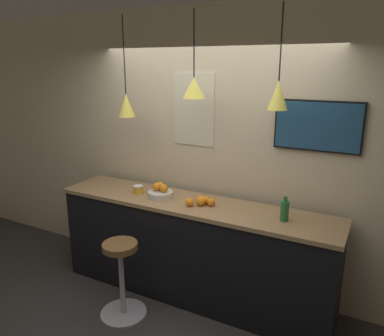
{
  "coord_description": "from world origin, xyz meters",
  "views": [
    {
      "loc": [
        1.62,
        -2.4,
        2.33
      ],
      "look_at": [
        0.0,
        0.64,
        1.37
      ],
      "focal_mm": 35.0,
      "sensor_mm": 36.0,
      "label": 1
    }
  ],
  "objects_px": {
    "spread_jar": "(138,189)",
    "mounted_tv": "(318,126)",
    "fruit_bowl": "(160,192)",
    "bar_stool": "(121,272)",
    "juice_bottle": "(285,210)"
  },
  "relations": [
    {
      "from": "spread_jar",
      "to": "mounted_tv",
      "type": "relative_size",
      "value": 0.14
    },
    {
      "from": "fruit_bowl",
      "to": "mounted_tv",
      "type": "xyz_separation_m",
      "value": [
        1.42,
        0.37,
        0.73
      ]
    },
    {
      "from": "fruit_bowl",
      "to": "spread_jar",
      "type": "height_order",
      "value": "fruit_bowl"
    },
    {
      "from": "bar_stool",
      "to": "fruit_bowl",
      "type": "distance_m",
      "value": 0.86
    },
    {
      "from": "bar_stool",
      "to": "spread_jar",
      "type": "xyz_separation_m",
      "value": [
        -0.2,
        0.58,
        0.62
      ]
    },
    {
      "from": "fruit_bowl",
      "to": "juice_bottle",
      "type": "relative_size",
      "value": 1.13
    },
    {
      "from": "fruit_bowl",
      "to": "mounted_tv",
      "type": "distance_m",
      "value": 1.64
    },
    {
      "from": "spread_jar",
      "to": "mounted_tv",
      "type": "height_order",
      "value": "mounted_tv"
    },
    {
      "from": "fruit_bowl",
      "to": "mounted_tv",
      "type": "height_order",
      "value": "mounted_tv"
    },
    {
      "from": "bar_stool",
      "to": "fruit_bowl",
      "type": "xyz_separation_m",
      "value": [
        0.07,
        0.59,
        0.63
      ]
    },
    {
      "from": "bar_stool",
      "to": "mounted_tv",
      "type": "height_order",
      "value": "mounted_tv"
    },
    {
      "from": "juice_bottle",
      "to": "spread_jar",
      "type": "relative_size",
      "value": 2.19
    },
    {
      "from": "bar_stool",
      "to": "juice_bottle",
      "type": "height_order",
      "value": "juice_bottle"
    },
    {
      "from": "bar_stool",
      "to": "fruit_bowl",
      "type": "relative_size",
      "value": 2.96
    },
    {
      "from": "bar_stool",
      "to": "juice_bottle",
      "type": "xyz_separation_m",
      "value": [
        1.34,
        0.58,
        0.67
      ]
    }
  ]
}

